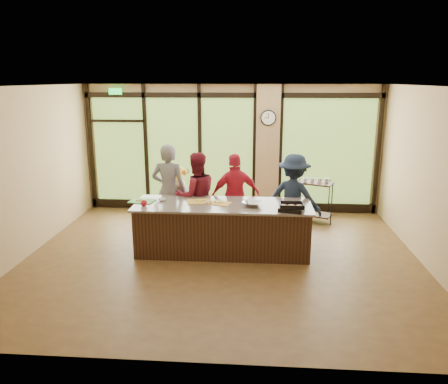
% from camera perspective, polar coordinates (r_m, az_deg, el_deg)
% --- Properties ---
extents(floor, '(7.00, 7.00, 0.00)m').
position_cam_1_polar(floor, '(7.92, -0.32, -8.58)').
color(floor, '#4F351C').
rests_on(floor, ground).
extents(ceiling, '(7.00, 7.00, 0.00)m').
position_cam_1_polar(ceiling, '(7.28, -0.36, 13.68)').
color(ceiling, white).
rests_on(ceiling, back_wall).
extents(back_wall, '(7.00, 0.00, 7.00)m').
position_cam_1_polar(back_wall, '(10.40, 0.98, 5.64)').
color(back_wall, tan).
rests_on(back_wall, floor).
extents(left_wall, '(0.00, 6.00, 6.00)m').
position_cam_1_polar(left_wall, '(8.48, -24.65, 2.26)').
color(left_wall, tan).
rests_on(left_wall, floor).
extents(right_wall, '(0.00, 6.00, 6.00)m').
position_cam_1_polar(right_wall, '(7.99, 25.57, 1.47)').
color(right_wall, tan).
rests_on(right_wall, floor).
extents(window_wall, '(6.90, 0.12, 3.00)m').
position_cam_1_polar(window_wall, '(10.37, 1.87, 5.02)').
color(window_wall, tan).
rests_on(window_wall, floor).
extents(island_base, '(3.10, 1.00, 0.88)m').
position_cam_1_polar(island_base, '(8.04, -0.16, -4.86)').
color(island_base, '#321C10').
rests_on(island_base, floor).
extents(countertop, '(3.20, 1.10, 0.04)m').
position_cam_1_polar(countertop, '(7.90, -0.16, -1.71)').
color(countertop, slate).
rests_on(countertop, island_base).
extents(wall_clock, '(0.36, 0.04, 0.36)m').
position_cam_1_polar(wall_clock, '(10.17, 5.81, 9.62)').
color(wall_clock, black).
rests_on(wall_clock, window_wall).
extents(cook_left, '(0.71, 0.48, 1.89)m').
position_cam_1_polar(cook_left, '(8.81, -7.21, 0.20)').
color(cook_left, slate).
rests_on(cook_left, floor).
extents(cook_midleft, '(1.03, 0.93, 1.74)m').
position_cam_1_polar(cook_midleft, '(8.62, -3.64, -0.53)').
color(cook_midleft, maroon).
rests_on(cook_midleft, floor).
extents(cook_midright, '(1.08, 0.69, 1.71)m').
position_cam_1_polar(cook_midright, '(8.68, 1.49, -0.53)').
color(cook_midright, '#B31B31').
rests_on(cook_midright, floor).
extents(cook_right, '(1.27, 1.02, 1.72)m').
position_cam_1_polar(cook_right, '(8.63, 9.07, -0.74)').
color(cook_right, '#172033').
rests_on(cook_right, floor).
extents(roasting_pan, '(0.48, 0.42, 0.07)m').
position_cam_1_polar(roasting_pan, '(7.55, 8.81, -2.22)').
color(roasting_pan, black).
rests_on(roasting_pan, countertop).
extents(mixing_bowl, '(0.43, 0.43, 0.08)m').
position_cam_1_polar(mixing_bowl, '(7.77, 3.69, -1.53)').
color(mixing_bowl, silver).
rests_on(mixing_bowl, countertop).
extents(cutting_board_left, '(0.49, 0.40, 0.01)m').
position_cam_1_polar(cutting_board_left, '(8.19, -10.65, -1.18)').
color(cutting_board_left, '#4B9B38').
rests_on(cutting_board_left, countertop).
extents(cutting_board_center, '(0.50, 0.41, 0.01)m').
position_cam_1_polar(cutting_board_center, '(8.04, -3.21, -1.23)').
color(cutting_board_center, gold).
rests_on(cutting_board_center, countertop).
extents(cutting_board_right, '(0.45, 0.39, 0.01)m').
position_cam_1_polar(cutting_board_right, '(7.92, -0.56, -1.47)').
color(cutting_board_right, gold).
rests_on(cutting_board_right, countertop).
extents(prep_bowl_near, '(0.17, 0.17, 0.04)m').
position_cam_1_polar(prep_bowl_near, '(8.17, -8.03, -0.99)').
color(prep_bowl_near, silver).
rests_on(prep_bowl_near, countertop).
extents(prep_bowl_mid, '(0.16, 0.16, 0.04)m').
position_cam_1_polar(prep_bowl_mid, '(7.93, -2.01, -1.35)').
color(prep_bowl_mid, silver).
rests_on(prep_bowl_mid, countertop).
extents(prep_bowl_far, '(0.17, 0.17, 0.03)m').
position_cam_1_polar(prep_bowl_far, '(7.98, -0.85, -1.26)').
color(prep_bowl_far, silver).
rests_on(prep_bowl_far, countertop).
extents(red_ramekin, '(0.12, 0.12, 0.09)m').
position_cam_1_polar(red_ramekin, '(7.88, -10.43, -1.50)').
color(red_ramekin, red).
rests_on(red_ramekin, countertop).
extents(flower_stand, '(0.42, 0.42, 0.79)m').
position_cam_1_polar(flower_stand, '(9.71, -5.90, -1.75)').
color(flower_stand, '#321C10').
rests_on(flower_stand, floor).
extents(flower_vase, '(0.30, 0.30, 0.28)m').
position_cam_1_polar(flower_vase, '(9.58, -5.98, 1.34)').
color(flower_vase, '#9C7A55').
rests_on(flower_vase, flower_stand).
extents(bar_cart, '(0.85, 0.68, 1.01)m').
position_cam_1_polar(bar_cart, '(9.84, 11.80, -0.50)').
color(bar_cart, '#321C10').
rests_on(bar_cart, floor).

